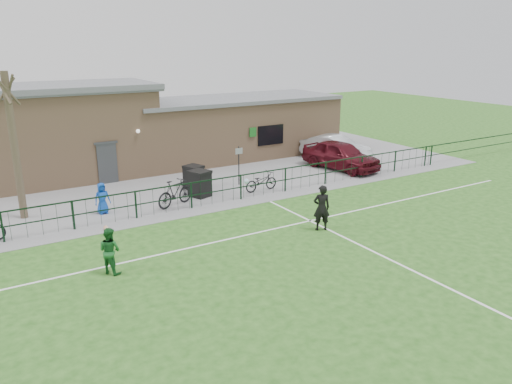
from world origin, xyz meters
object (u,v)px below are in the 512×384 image
bare_tree (15,148)px  wheelie_bin_right (194,178)px  outfield_player (110,251)px  sign_post (239,166)px  bicycle_e (261,182)px  spectator_child (102,198)px  car_silver (336,148)px  wheelie_bin_left (200,184)px  bicycle_d (175,193)px  car_maroon (341,155)px  ball_ground (106,228)px

bare_tree → wheelie_bin_right: bearing=1.8°
wheelie_bin_right → outfield_player: bearing=-150.4°
sign_post → bicycle_e: sign_post is taller
spectator_child → outfield_player: outfield_player is taller
car_silver → bicycle_e: size_ratio=2.49×
wheelie_bin_left → bicycle_d: 1.72m
sign_post → car_maroon: (6.61, -0.16, -0.19)m
wheelie_bin_left → sign_post: sign_post is taller
sign_post → bicycle_d: 4.43m
bicycle_e → outfield_player: outfield_player is taller
car_maroon → bicycle_d: 10.83m
outfield_player → car_maroon: bearing=-99.7°
sign_post → car_maroon: 6.62m
wheelie_bin_right → spectator_child: (-4.89, -1.43, 0.13)m
wheelie_bin_left → outfield_player: 8.37m
wheelie_bin_left → outfield_player: outfield_player is taller
ball_ground → bicycle_d: bearing=21.5°
wheelie_bin_right → bare_tree: bearing=161.8°
car_maroon → wheelie_bin_left: bearing=174.1°
wheelie_bin_right → car_maroon: size_ratio=0.23×
wheelie_bin_left → spectator_child: 4.59m
wheelie_bin_left → car_maroon: size_ratio=0.25×
car_maroon → bicycle_d: (-10.74, -1.39, -0.21)m
wheelie_bin_left → bicycle_e: wheelie_bin_left is taller
bicycle_e → ball_ground: size_ratio=8.88×
outfield_player → ball_ground: size_ratio=7.56×
sign_post → wheelie_bin_right: bearing=166.7°
wheelie_bin_right → car_maroon: 8.93m
wheelie_bin_left → car_maroon: bearing=-16.0°
bicycle_e → outfield_player: (-8.86, -5.20, 0.27)m
bicycle_e → wheelie_bin_right: bearing=49.2°
sign_post → car_silver: bearing=13.5°
bare_tree → bicycle_e: size_ratio=3.36×
bicycle_e → ball_ground: bearing=97.0°
car_maroon → bicycle_d: bearing=177.5°
wheelie_bin_right → sign_post: sign_post is taller
bicycle_e → outfield_player: 10.28m
outfield_player → bicycle_d: bearing=-73.2°
bicycle_e → bicycle_d: bearing=87.3°
ball_ground → spectator_child: bearing=77.7°
bicycle_d → bicycle_e: bearing=-111.2°
spectator_child → car_maroon: bearing=-0.0°
bare_tree → ball_ground: 5.01m
bare_tree → sign_post: bearing=-1.6°
bare_tree → ball_ground: (2.53, -3.21, -2.90)m
outfield_player → sign_post: bearing=-84.8°
bare_tree → car_silver: bearing=5.1°
sign_post → car_silver: 8.23m
wheelie_bin_left → wheelie_bin_right: bearing=57.5°
outfield_player → wheelie_bin_left: bearing=-78.1°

